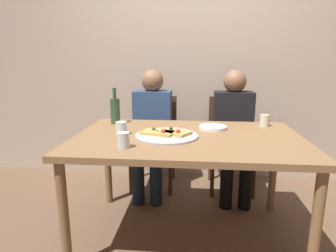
# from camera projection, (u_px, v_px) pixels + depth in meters

# --- Properties ---
(ground_plane) EXTENTS (8.00, 8.00, 0.00)m
(ground_plane) POSITION_uv_depth(u_px,v_px,m) (186.00, 234.00, 2.14)
(ground_plane) COLOR brown
(back_wall) EXTENTS (6.00, 0.10, 2.60)m
(back_wall) POSITION_uv_depth(u_px,v_px,m) (192.00, 56.00, 3.02)
(back_wall) COLOR #BCA893
(back_wall) RESTS_ON ground_plane
(dining_table) EXTENTS (1.54, 1.00, 0.76)m
(dining_table) POSITION_uv_depth(u_px,v_px,m) (188.00, 146.00, 1.98)
(dining_table) COLOR olive
(dining_table) RESTS_ON ground_plane
(pizza_tray) EXTENTS (0.43, 0.43, 0.01)m
(pizza_tray) POSITION_uv_depth(u_px,v_px,m) (167.00, 136.00, 1.95)
(pizza_tray) COLOR #ADADB2
(pizza_tray) RESTS_ON dining_table
(pizza_slice_last) EXTENTS (0.26, 0.23, 0.05)m
(pizza_slice_last) POSITION_uv_depth(u_px,v_px,m) (174.00, 132.00, 1.98)
(pizza_slice_last) COLOR tan
(pizza_slice_last) RESTS_ON pizza_tray
(pizza_slice_extra) EXTENTS (0.25, 0.19, 0.05)m
(pizza_slice_extra) POSITION_uv_depth(u_px,v_px,m) (158.00, 132.00, 1.97)
(pizza_slice_extra) COLOR tan
(pizza_slice_extra) RESTS_ON pizza_tray
(wine_bottle) EXTENTS (0.08, 0.08, 0.29)m
(wine_bottle) POSITION_uv_depth(u_px,v_px,m) (115.00, 110.00, 2.32)
(wine_bottle) COLOR #2D5133
(wine_bottle) RESTS_ON dining_table
(tumbler_near) EXTENTS (0.07, 0.07, 0.09)m
(tumbler_near) POSITION_uv_depth(u_px,v_px,m) (264.00, 120.00, 2.24)
(tumbler_near) COLOR beige
(tumbler_near) RESTS_ON dining_table
(tumbler_far) EXTENTS (0.07, 0.07, 0.09)m
(tumbler_far) POSITION_uv_depth(u_px,v_px,m) (124.00, 140.00, 1.69)
(tumbler_far) COLOR silver
(tumbler_far) RESTS_ON dining_table
(wine_glass) EXTENTS (0.08, 0.08, 0.09)m
(wine_glass) POSITION_uv_depth(u_px,v_px,m) (121.00, 128.00, 2.00)
(wine_glass) COLOR silver
(wine_glass) RESTS_ON dining_table
(plate_stack) EXTENTS (0.21, 0.21, 0.02)m
(plate_stack) POSITION_uv_depth(u_px,v_px,m) (213.00, 127.00, 2.16)
(plate_stack) COLOR white
(plate_stack) RESTS_ON dining_table
(chair_left) EXTENTS (0.44, 0.44, 0.90)m
(chair_left) POSITION_uv_depth(u_px,v_px,m) (154.00, 135.00, 2.93)
(chair_left) COLOR #472D1E
(chair_left) RESTS_ON ground_plane
(chair_right) EXTENTS (0.44, 0.44, 0.90)m
(chair_right) POSITION_uv_depth(u_px,v_px,m) (231.00, 137.00, 2.86)
(chair_right) COLOR #472D1E
(chair_right) RESTS_ON ground_plane
(guest_in_sweater) EXTENTS (0.36, 0.56, 1.17)m
(guest_in_sweater) POSITION_uv_depth(u_px,v_px,m) (152.00, 126.00, 2.75)
(guest_in_sweater) COLOR navy
(guest_in_sweater) RESTS_ON ground_plane
(guest_in_beanie) EXTENTS (0.36, 0.56, 1.17)m
(guest_in_beanie) POSITION_uv_depth(u_px,v_px,m) (234.00, 128.00, 2.68)
(guest_in_beanie) COLOR black
(guest_in_beanie) RESTS_ON ground_plane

